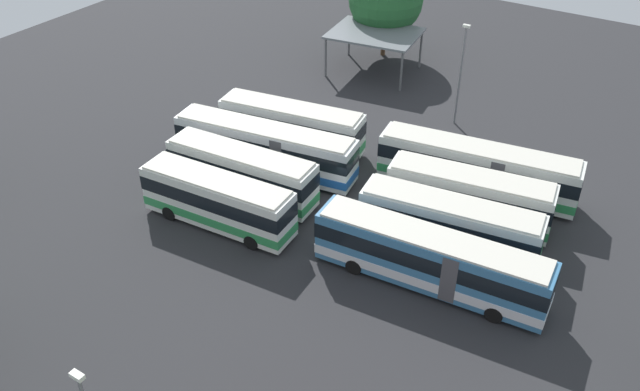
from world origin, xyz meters
name	(u,v)px	position (x,y,z in m)	size (l,w,h in m)	color
ground_plane	(350,206)	(0.00, 0.00, 0.00)	(91.51, 91.51, 0.00)	#28282B
bus_row0_slot0	(478,168)	(-6.37, -6.22, 1.87)	(13.68, 4.40, 3.53)	silver
bus_row0_slot1	(469,197)	(-7.14, -2.76, 1.87)	(10.68, 4.07, 3.53)	silver
bus_row0_slot2	(449,225)	(-7.27, 0.68, 1.87)	(11.11, 3.94, 3.53)	silver
bus_row0_slot3	(431,260)	(-7.70, 4.21, 1.87)	(13.61, 3.48, 3.53)	teal
bus_row1_slot0	(291,126)	(7.64, -4.30, 1.87)	(11.30, 4.18, 3.53)	silver
bus_row1_slot1	(266,147)	(7.41, -0.74, 1.87)	(13.68, 4.46, 3.53)	silver
bus_row1_slot2	(242,172)	(6.82, 2.77, 1.87)	(10.76, 3.24, 3.53)	silver
bus_row1_slot3	(218,201)	(6.08, 6.17, 1.87)	(10.43, 3.17, 3.53)	silver
maintenance_shelter	(375,34)	(9.08, -19.83, 3.64)	(8.59, 7.08, 3.85)	slate
lamp_post_mid_lot	(461,71)	(-1.30, -14.61, 4.55)	(0.56, 0.28, 8.27)	slate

